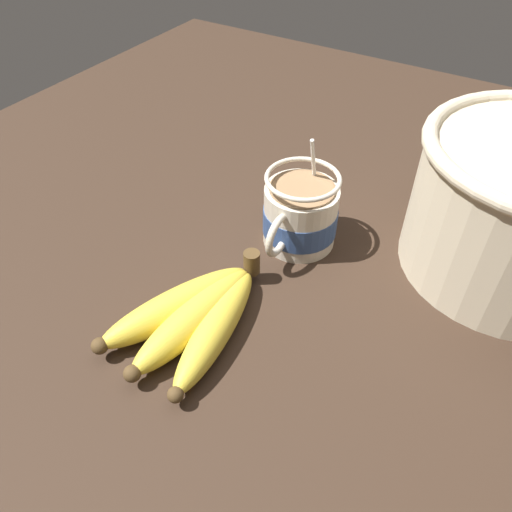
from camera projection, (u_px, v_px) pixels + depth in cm
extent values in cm
cube|color=#332319|center=(301.00, 266.00, 65.36)|extent=(135.03, 135.03, 3.00)
cylinder|color=beige|center=(300.00, 216.00, 64.13)|extent=(9.43, 9.43, 8.22)
cylinder|color=navy|center=(300.00, 220.00, 64.59)|extent=(9.63, 9.63, 3.45)
torus|color=beige|center=(279.00, 235.00, 60.05)|extent=(5.63, 0.90, 5.63)
cylinder|color=#997551|center=(302.00, 189.00, 61.26)|extent=(8.23, 8.23, 0.40)
torus|color=beige|center=(303.00, 178.00, 60.22)|extent=(9.43, 9.43, 0.60)
cylinder|color=silver|center=(314.00, 178.00, 63.69)|extent=(3.98, 0.50, 12.88)
ellipsoid|color=silver|center=(305.00, 224.00, 66.94)|extent=(3.00, 2.00, 0.80)
cylinder|color=#4C381E|center=(252.00, 262.00, 59.54)|extent=(2.00, 2.00, 3.00)
ellipsoid|color=gold|center=(178.00, 306.00, 55.67)|extent=(18.68, 10.71, 4.05)
sphere|color=#4C381E|center=(100.00, 346.00, 51.64)|extent=(1.82, 1.82, 1.82)
ellipsoid|color=gold|center=(195.00, 318.00, 54.39)|extent=(18.34, 6.07, 4.02)
sphere|color=#4C381E|center=(132.00, 373.00, 49.21)|extent=(1.81, 1.81, 1.81)
ellipsoid|color=gold|center=(216.00, 328.00, 53.63)|extent=(18.00, 6.31, 3.67)
sphere|color=#4C381E|center=(176.00, 395.00, 47.68)|extent=(1.65, 1.65, 1.65)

